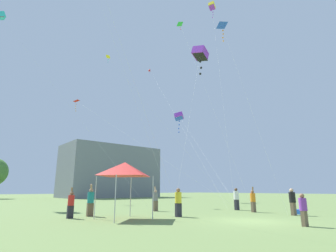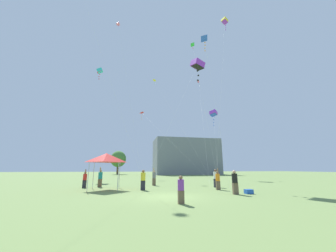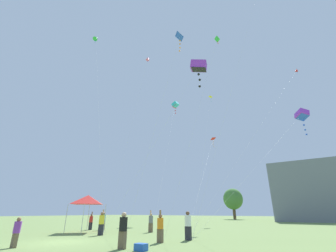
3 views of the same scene
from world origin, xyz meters
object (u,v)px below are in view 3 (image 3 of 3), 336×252
(person_yellow_shirt, at_px, (101,223))
(person_black_shirt, at_px, (123,229))
(person_grey_shirt, at_px, (151,221))
(kite_green_delta_3, at_px, (217,41))
(kite_yellow_delta_0, at_px, (210,99))
(cooler_box, at_px, (141,247))
(kite_cyan_box_6, at_px, (175,105))
(kite_green_diamond_2, at_px, (96,38))
(kite_red_diamond_9, at_px, (296,71))
(kite_purple_box_10, at_px, (199,67))
(person_orange_shirt, at_px, (160,226))
(kite_purple_box_5, at_px, (302,115))
(kite_blue_delta_7, at_px, (180,38))
(person_white_shirt, at_px, (188,224))
(festival_tent, at_px, (88,200))
(person_teal_shirt, at_px, (103,220))
(kite_pink_diamond_8, at_px, (148,59))
(person_red_shirt, at_px, (91,221))
(person_purple_shirt, at_px, (16,231))
(kite_red_delta_1, at_px, (213,140))

(person_yellow_shirt, relative_size, person_black_shirt, 1.01)
(person_grey_shirt, height_order, kite_green_delta_3, kite_green_delta_3)
(kite_yellow_delta_0, bearing_deg, cooler_box, -78.16)
(person_black_shirt, relative_size, kite_cyan_box_6, 0.07)
(person_yellow_shirt, distance_m, kite_green_diamond_2, 28.79)
(kite_green_diamond_2, bearing_deg, cooler_box, -23.63)
(kite_red_diamond_9, bearing_deg, kite_purple_box_10, -111.66)
(person_grey_shirt, relative_size, person_orange_shirt, 1.02)
(kite_purple_box_5, bearing_deg, person_orange_shirt, -115.58)
(person_grey_shirt, bearing_deg, kite_blue_delta_7, -159.03)
(kite_red_diamond_9, xyz_separation_m, kite_purple_box_10, (-8.51, -21.43, -8.57))
(person_orange_shirt, height_order, person_black_shirt, person_orange_shirt)
(person_grey_shirt, bearing_deg, kite_purple_box_5, -86.19)
(person_yellow_shirt, height_order, kite_yellow_delta_0, kite_yellow_delta_0)
(person_white_shirt, xyz_separation_m, kite_green_diamond_2, (-17.30, 2.49, 26.86))
(festival_tent, xyz_separation_m, person_teal_shirt, (-0.81, 2.87, -1.91))
(person_teal_shirt, relative_size, person_orange_shirt, 1.07)
(kite_purple_box_5, xyz_separation_m, kite_pink_diamond_8, (-19.56, -6.96, 12.48))
(person_red_shirt, relative_size, kite_red_diamond_9, 0.07)
(kite_red_diamond_9, bearing_deg, person_grey_shirt, -123.91)
(person_purple_shirt, bearing_deg, kite_yellow_delta_0, -0.61)
(person_grey_shirt, xyz_separation_m, person_teal_shirt, (-5.86, -0.70, 0.04))
(festival_tent, xyz_separation_m, person_white_shirt, (11.07, 0.02, -1.91))
(kite_yellow_delta_0, distance_m, kite_blue_delta_7, 16.93)
(person_red_shirt, bearing_deg, kite_blue_delta_7, -148.38)
(kite_yellow_delta_0, bearing_deg, kite_purple_box_10, -72.10)
(kite_red_delta_1, bearing_deg, person_orange_shirt, -76.48)
(person_orange_shirt, distance_m, person_black_shirt, 3.16)
(festival_tent, height_order, kite_cyan_box_6, kite_cyan_box_6)
(kite_yellow_delta_0, xyz_separation_m, kite_red_diamond_9, (12.71, 8.42, 5.44))
(festival_tent, height_order, kite_green_delta_3, kite_green_delta_3)
(kite_red_delta_1, distance_m, kite_green_delta_3, 17.95)
(person_yellow_shirt, distance_m, kite_green_delta_3, 24.28)
(person_teal_shirt, bearing_deg, kite_purple_box_10, 166.17)
(festival_tent, relative_size, kite_purple_box_10, 0.20)
(person_orange_shirt, bearing_deg, person_yellow_shirt, -104.55)
(cooler_box, bearing_deg, person_orange_shirt, 108.87)
(person_white_shirt, xyz_separation_m, kite_yellow_delta_0, (-4.33, 16.54, 18.27))
(person_grey_shirt, xyz_separation_m, person_yellow_shirt, (-1.60, -4.59, 0.02))
(kite_yellow_delta_0, height_order, kite_purple_box_5, kite_yellow_delta_0)
(person_grey_shirt, height_order, kite_red_diamond_9, kite_red_diamond_9)
(person_orange_shirt, distance_m, kite_pink_diamond_8, 29.18)
(person_yellow_shirt, xyz_separation_m, kite_green_delta_3, (8.36, 8.60, 21.11))
(kite_purple_box_5, height_order, kite_blue_delta_7, kite_blue_delta_7)
(person_yellow_shirt, bearing_deg, kite_yellow_delta_0, -116.38)
(person_white_shirt, xyz_separation_m, kite_red_diamond_9, (8.39, 24.96, 23.71))
(person_orange_shirt, distance_m, kite_green_diamond_2, 31.91)
(kite_green_delta_3, xyz_separation_m, kite_purple_box_5, (7.08, 8.35, -8.95))
(person_purple_shirt, bearing_deg, kite_cyan_box_6, 21.24)
(kite_pink_diamond_8, bearing_deg, kite_yellow_delta_0, 45.67)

